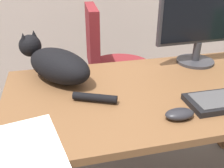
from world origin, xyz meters
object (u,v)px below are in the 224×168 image
object	(u,v)px
monitor	(202,21)
computer_mouse	(180,114)
cat	(56,63)
office_chair	(113,82)

from	to	relation	value
monitor	computer_mouse	xyz separation A→B (m)	(-0.33, -0.47, -0.21)
cat	computer_mouse	distance (m)	0.60
computer_mouse	office_chair	bearing A→B (deg)	92.03
monitor	computer_mouse	world-z (taller)	monitor
office_chair	monitor	distance (m)	0.76
monitor	computer_mouse	bearing A→B (deg)	-125.33
office_chair	computer_mouse	world-z (taller)	office_chair
computer_mouse	monitor	bearing A→B (deg)	54.67
monitor	cat	size ratio (longest dim) A/B	0.95
monitor	computer_mouse	distance (m)	0.61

